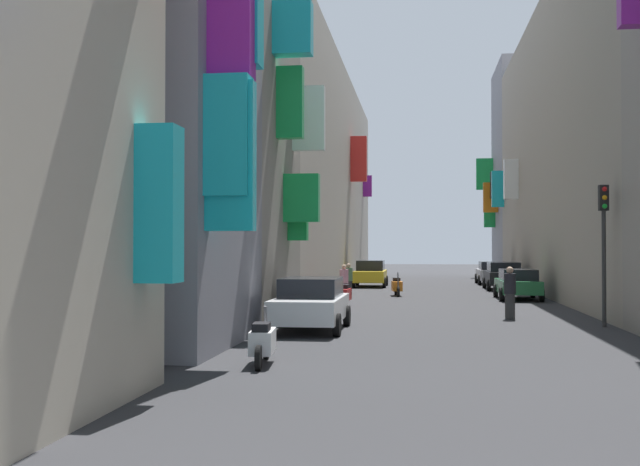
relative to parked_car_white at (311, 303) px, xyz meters
name	(u,v)px	position (x,y,z in m)	size (l,w,h in m)	color
ground_plane	(437,302)	(3.72, 11.70, -0.77)	(140.00, 140.00, 0.00)	#2D2D30
building_left_mid_c	(194,18)	(-4.27, 2.81, 9.04)	(7.16, 6.70, 19.64)	gray
building_left_far	(298,179)	(-4.28, 23.93, 5.61)	(7.00, 35.54, 12.76)	#B2A899
building_right_mid_a	(600,149)	(11.71, 17.44, 6.32)	(6.82, 32.12, 14.18)	#9E9384
building_right_mid_b	(537,172)	(11.70, 37.60, 7.19)	(7.30, 8.21, 15.94)	gray
parked_car_white	(311,303)	(0.00, 0.00, 0.00)	(1.97, 4.04, 1.46)	white
parked_car_yellow	(370,273)	(0.11, 23.58, 0.03)	(1.93, 3.99, 1.53)	gold
parked_car_silver	(493,272)	(7.50, 27.52, -0.02)	(2.01, 4.15, 1.41)	#B7B7BC
parked_car_black	(503,275)	(7.49, 21.29, 0.02)	(1.97, 4.22, 1.51)	black
parked_car_green	(518,283)	(7.31, 13.53, -0.05)	(1.84, 4.04, 1.34)	#236638
scooter_orange	(397,286)	(1.92, 15.36, -0.30)	(0.57, 1.87, 1.13)	orange
scooter_white	(262,341)	(-0.05, -6.31, -0.30)	(0.56, 1.94, 1.13)	silver
scooter_red	(344,295)	(0.06, 8.58, -0.30)	(0.52, 1.92, 1.13)	red
pedestrian_crossing	(344,283)	(-0.23, 11.50, 0.01)	(0.47, 0.47, 1.57)	black
pedestrian_near_left	(510,293)	(5.91, 4.13, 0.08)	(0.40, 0.40, 1.69)	#313131
pedestrian_near_right	(348,281)	(-0.25, 13.78, 0.01)	(0.40, 0.40, 1.57)	#2D2D2D
traffic_light_near_corner	(604,230)	(8.35, 1.98, 2.06)	(0.26, 0.34, 4.14)	#2D2D2D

